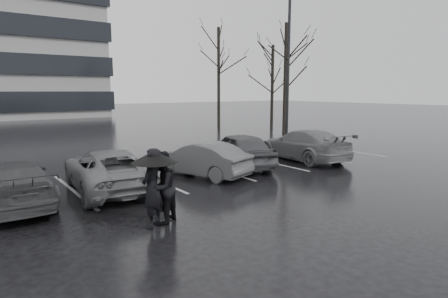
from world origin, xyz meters
TOP-DOWN VIEW (x-y plane):
  - ground at (0.00, 0.00)m, footprint 160.00×160.00m
  - car_main at (1.70, 2.38)m, footprint 2.73×4.58m
  - car_west_a at (-0.53, 1.87)m, footprint 2.50×4.11m
  - car_west_b at (-4.03, 1.92)m, footprint 2.68×4.98m
  - car_west_c at (-6.71, 1.77)m, footprint 1.88×4.43m
  - car_east at (5.07, 1.90)m, footprint 2.45×5.05m
  - pedestrian_left at (-4.33, -1.95)m, footprint 0.82×0.78m
  - pedestrian_right at (-4.02, -1.84)m, footprint 1.08×1.03m
  - umbrella at (-4.26, -1.96)m, footprint 1.08×1.08m
  - lamp_post at (8.67, 6.48)m, footprint 0.54×0.54m
  - stall_stripes at (-0.80, 2.50)m, footprint 19.72×5.00m
  - tree_east at (12.00, 10.00)m, footprint 0.26×0.26m
  - tree_ne at (14.50, 14.00)m, footprint 0.26×0.26m
  - tree_north at (11.00, 17.00)m, footprint 0.26×0.26m

SIDE VIEW (x-z plane):
  - ground at x=0.00m, z-range 0.00..0.00m
  - stall_stripes at x=-0.80m, z-range 0.00..0.00m
  - car_west_c at x=-6.71m, z-range 0.00..1.28m
  - car_west_a at x=-0.53m, z-range 0.00..1.28m
  - car_west_b at x=-4.03m, z-range 0.00..1.33m
  - car_east at x=5.07m, z-range 0.00..1.42m
  - car_main at x=1.70m, z-range 0.00..1.46m
  - pedestrian_right at x=-4.02m, z-range 0.00..1.76m
  - pedestrian_left at x=-4.33m, z-range 0.00..1.88m
  - umbrella at x=-4.26m, z-range 0.75..2.59m
  - tree_ne at x=14.50m, z-range 0.00..7.00m
  - tree_east at x=12.00m, z-range 0.00..8.00m
  - tree_north at x=11.00m, z-range 0.00..8.50m
  - lamp_post at x=8.67m, z-range -0.42..9.49m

